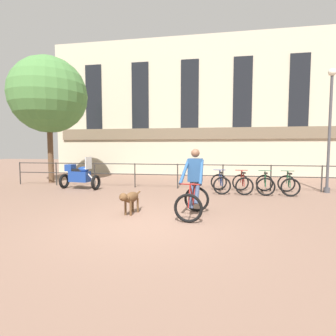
% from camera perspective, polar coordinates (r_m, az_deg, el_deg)
% --- Properties ---
extents(ground_plane, '(60.00, 60.00, 0.00)m').
position_cam_1_polar(ground_plane, '(6.15, -4.55, -11.88)').
color(ground_plane, '#7A5B4C').
extents(canal_railing, '(15.05, 0.05, 1.05)m').
position_cam_1_polar(canal_railing, '(11.06, 2.11, -0.84)').
color(canal_railing, '#2D2B28').
rests_on(canal_railing, ground_plane).
extents(building_facade, '(18.00, 0.72, 8.55)m').
position_cam_1_polar(building_facade, '(16.96, 4.83, 13.02)').
color(building_facade, '#BCB299').
rests_on(building_facade, ground_plane).
extents(cyclist_with_bike, '(0.81, 1.24, 1.70)m').
position_cam_1_polar(cyclist_with_bike, '(6.68, 5.65, -3.87)').
color(cyclist_with_bike, black).
rests_on(cyclist_with_bike, ground_plane).
extents(dog, '(0.36, 1.01, 0.61)m').
position_cam_1_polar(dog, '(6.87, -8.26, -6.49)').
color(dog, brown).
rests_on(dog, ground_plane).
extents(parked_motorcycle, '(1.70, 0.81, 1.35)m').
position_cam_1_polar(parked_motorcycle, '(11.50, -18.75, -1.61)').
color(parked_motorcycle, black).
rests_on(parked_motorcycle, ground_plane).
extents(parked_bicycle_near_lamp, '(0.76, 1.17, 0.86)m').
position_cam_1_polar(parked_bicycle_near_lamp, '(10.35, 11.33, -3.24)').
color(parked_bicycle_near_lamp, black).
rests_on(parked_bicycle_near_lamp, ground_plane).
extents(parked_bicycle_mid_left, '(0.69, 1.13, 0.86)m').
position_cam_1_polar(parked_bicycle_mid_left, '(10.41, 15.89, -3.28)').
color(parked_bicycle_mid_left, black).
rests_on(parked_bicycle_mid_left, ground_plane).
extents(parked_bicycle_mid_right, '(0.81, 1.19, 0.86)m').
position_cam_1_polar(parked_bicycle_mid_right, '(10.53, 20.37, -3.30)').
color(parked_bicycle_mid_right, black).
rests_on(parked_bicycle_mid_right, ground_plane).
extents(parked_bicycle_far_end, '(0.79, 1.18, 0.86)m').
position_cam_1_polar(parked_bicycle_far_end, '(10.71, 24.72, -3.30)').
color(parked_bicycle_far_end, black).
rests_on(parked_bicycle_far_end, ground_plane).
extents(street_lamp, '(0.28, 0.28, 4.66)m').
position_cam_1_polar(street_lamp, '(11.72, 31.77, 8.10)').
color(street_lamp, '#424247').
rests_on(street_lamp, ground_plane).
extents(tree_canalside_left, '(3.63, 3.63, 6.09)m').
position_cam_1_polar(tree_canalside_left, '(14.36, -24.56, 14.21)').
color(tree_canalside_left, brown).
rests_on(tree_canalside_left, ground_plane).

